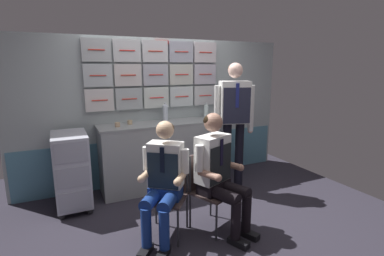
{
  "coord_description": "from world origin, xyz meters",
  "views": [
    {
      "loc": [
        -1.4,
        -2.77,
        1.74
      ],
      "look_at": [
        -0.06,
        0.09,
        1.07
      ],
      "focal_mm": 27.01,
      "sensor_mm": 36.0,
      "label": 1
    }
  ],
  "objects_px": {
    "service_trolley": "(72,169)",
    "crew_member_right": "(219,168)",
    "folding_chair_right": "(207,182)",
    "coffee_cup_spare": "(130,122)",
    "folding_chair_left": "(168,186)",
    "water_bottle_clear": "(165,112)",
    "crew_member_left": "(163,177)",
    "crew_member_standing": "(234,115)"
  },
  "relations": [
    {
      "from": "service_trolley",
      "to": "water_bottle_clear",
      "type": "height_order",
      "value": "water_bottle_clear"
    },
    {
      "from": "folding_chair_left",
      "to": "folding_chair_right",
      "type": "distance_m",
      "value": 0.43
    },
    {
      "from": "service_trolley",
      "to": "coffee_cup_spare",
      "type": "height_order",
      "value": "coffee_cup_spare"
    },
    {
      "from": "folding_chair_left",
      "to": "coffee_cup_spare",
      "type": "relative_size",
      "value": 12.0
    },
    {
      "from": "folding_chair_right",
      "to": "coffee_cup_spare",
      "type": "distance_m",
      "value": 1.48
    },
    {
      "from": "folding_chair_right",
      "to": "crew_member_left",
      "type": "bearing_deg",
      "value": -174.26
    },
    {
      "from": "crew_member_right",
      "to": "crew_member_standing",
      "type": "relative_size",
      "value": 0.71
    },
    {
      "from": "folding_chair_right",
      "to": "coffee_cup_spare",
      "type": "relative_size",
      "value": 12.0
    },
    {
      "from": "crew_member_left",
      "to": "crew_member_right",
      "type": "relative_size",
      "value": 0.95
    },
    {
      "from": "crew_member_right",
      "to": "crew_member_standing",
      "type": "bearing_deg",
      "value": 48.82
    },
    {
      "from": "water_bottle_clear",
      "to": "crew_member_right",
      "type": "bearing_deg",
      "value": -88.65
    },
    {
      "from": "crew_member_left",
      "to": "folding_chair_left",
      "type": "bearing_deg",
      "value": 51.73
    },
    {
      "from": "folding_chair_left",
      "to": "folding_chair_right",
      "type": "xyz_separation_m",
      "value": [
        0.42,
        -0.07,
        0.0
      ]
    },
    {
      "from": "folding_chair_left",
      "to": "folding_chair_right",
      "type": "height_order",
      "value": "same"
    },
    {
      "from": "service_trolley",
      "to": "folding_chair_right",
      "type": "xyz_separation_m",
      "value": [
        1.32,
        -1.07,
        -0.01
      ]
    },
    {
      "from": "crew_member_right",
      "to": "water_bottle_clear",
      "type": "bearing_deg",
      "value": 91.35
    },
    {
      "from": "crew_member_right",
      "to": "water_bottle_clear",
      "type": "distance_m",
      "value": 1.56
    },
    {
      "from": "service_trolley",
      "to": "coffee_cup_spare",
      "type": "xyz_separation_m",
      "value": [
        0.8,
        0.23,
        0.48
      ]
    },
    {
      "from": "service_trolley",
      "to": "crew_member_standing",
      "type": "relative_size",
      "value": 0.53
    },
    {
      "from": "crew_member_right",
      "to": "service_trolley",
      "type": "bearing_deg",
      "value": 138.76
    },
    {
      "from": "service_trolley",
      "to": "crew_member_right",
      "type": "bearing_deg",
      "value": -41.24
    },
    {
      "from": "folding_chair_right",
      "to": "service_trolley",
      "type": "bearing_deg",
      "value": 141.07
    },
    {
      "from": "folding_chair_right",
      "to": "crew_member_standing",
      "type": "distance_m",
      "value": 1.18
    },
    {
      "from": "service_trolley",
      "to": "water_bottle_clear",
      "type": "bearing_deg",
      "value": 12.56
    },
    {
      "from": "crew_member_right",
      "to": "coffee_cup_spare",
      "type": "distance_m",
      "value": 1.58
    },
    {
      "from": "crew_member_left",
      "to": "coffee_cup_spare",
      "type": "bearing_deg",
      "value": 90.16
    },
    {
      "from": "folding_chair_left",
      "to": "coffee_cup_spare",
      "type": "xyz_separation_m",
      "value": [
        -0.1,
        1.22,
        0.49
      ]
    },
    {
      "from": "coffee_cup_spare",
      "to": "crew_member_left",
      "type": "bearing_deg",
      "value": -89.84
    },
    {
      "from": "crew_member_left",
      "to": "water_bottle_clear",
      "type": "xyz_separation_m",
      "value": [
        0.54,
        1.42,
        0.42
      ]
    },
    {
      "from": "crew_member_left",
      "to": "water_bottle_clear",
      "type": "distance_m",
      "value": 1.58
    },
    {
      "from": "folding_chair_right",
      "to": "coffee_cup_spare",
      "type": "bearing_deg",
      "value": 111.94
    },
    {
      "from": "service_trolley",
      "to": "coffee_cup_spare",
      "type": "relative_size",
      "value": 13.89
    },
    {
      "from": "folding_chair_right",
      "to": "crew_member_standing",
      "type": "height_order",
      "value": "crew_member_standing"
    },
    {
      "from": "folding_chair_left",
      "to": "crew_member_standing",
      "type": "relative_size",
      "value": 0.46
    },
    {
      "from": "crew_member_standing",
      "to": "coffee_cup_spare",
      "type": "xyz_separation_m",
      "value": [
        -1.3,
        0.63,
        -0.1
      ]
    },
    {
      "from": "crew_member_standing",
      "to": "service_trolley",
      "type": "bearing_deg",
      "value": 169.28
    },
    {
      "from": "crew_member_left",
      "to": "folding_chair_right",
      "type": "bearing_deg",
      "value": 5.74
    },
    {
      "from": "folding_chair_right",
      "to": "water_bottle_clear",
      "type": "height_order",
      "value": "water_bottle_clear"
    },
    {
      "from": "folding_chair_left",
      "to": "crew_member_standing",
      "type": "bearing_deg",
      "value": 26.55
    },
    {
      "from": "crew_member_right",
      "to": "coffee_cup_spare",
      "type": "height_order",
      "value": "crew_member_right"
    },
    {
      "from": "coffee_cup_spare",
      "to": "water_bottle_clear",
      "type": "bearing_deg",
      "value": 7.04
    },
    {
      "from": "coffee_cup_spare",
      "to": "folding_chair_right",
      "type": "bearing_deg",
      "value": -68.06
    }
  ]
}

